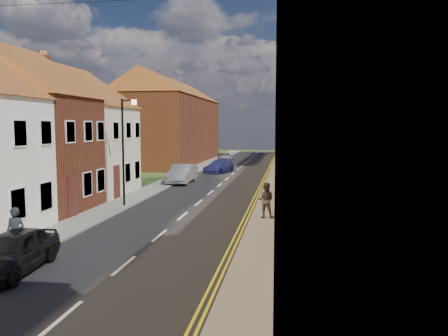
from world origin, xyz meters
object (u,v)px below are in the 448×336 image
car_distant (225,156)px  pedestrian_right (266,200)px  lamppost (124,145)px  car_near (13,252)px  car_mid (182,174)px  pedestrian_left (15,234)px  car_far (219,166)px

car_distant → pedestrian_right: (7.44, -36.43, 0.45)m
lamppost → car_near: lamppost is taller
lamppost → car_mid: bearing=86.8°
lamppost → car_distant: size_ratio=1.54×
car_mid → pedestrian_left: pedestrian_left is taller
car_distant → pedestrian_left: bearing=-102.8°
car_distant → car_mid: bearing=-102.2°
car_distant → pedestrian_right: size_ratio=2.23×
car_mid → pedestrian_right: bearing=-59.8°
car_mid → pedestrian_right: pedestrian_right is taller
car_far → pedestrian_right: (5.74, -21.20, 0.36)m
lamppost → car_distant: lamppost is taller
lamppost → car_near: bearing=-86.9°
lamppost → pedestrian_left: lamppost is taller
car_distant → pedestrian_left: pedestrian_left is taller
car_near → pedestrian_left: size_ratio=2.23×
lamppost → car_far: size_ratio=1.38×
car_near → pedestrian_left: (-0.50, 0.88, 0.33)m
car_mid → car_far: car_mid is taller
car_far → pedestrian_right: pedestrian_right is taller
pedestrian_left → car_mid: bearing=86.1°
pedestrian_left → pedestrian_right: size_ratio=1.02×
car_near → pedestrian_right: bearing=45.4°
lamppost → car_mid: 11.15m
car_far → pedestrian_right: 21.97m
car_near → car_far: bearing=82.0°
lamppost → pedestrian_right: 8.73m
pedestrian_right → pedestrian_left: bearing=49.2°
lamppost → car_distant: bearing=89.0°
car_near → car_distant: bearing=85.3°
car_mid → car_near: bearing=-89.5°
car_far → car_near: bearing=-75.5°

